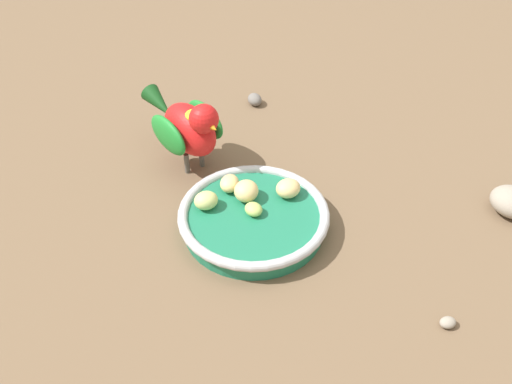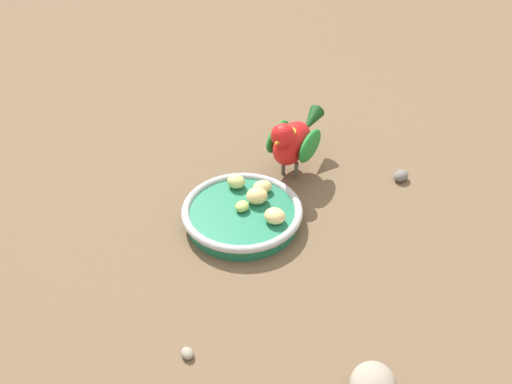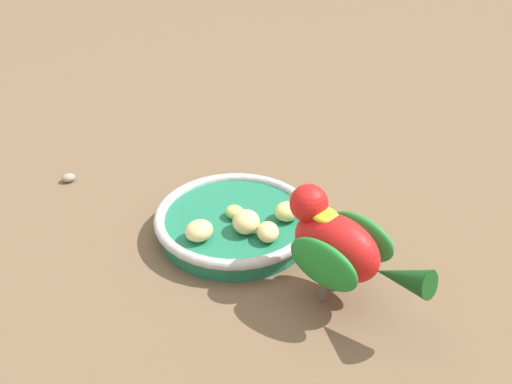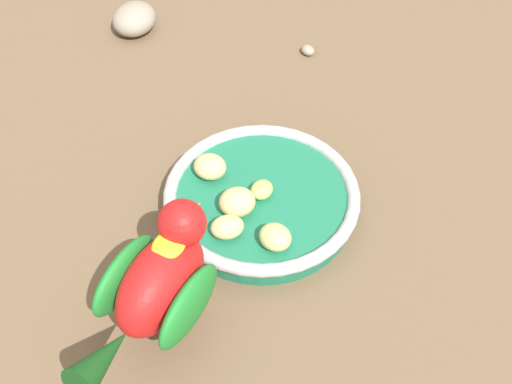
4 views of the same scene
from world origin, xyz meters
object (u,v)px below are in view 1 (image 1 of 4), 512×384
at_px(apple_piece_1, 288,188).
at_px(parrot, 188,126).
at_px(pebble_1, 448,323).
at_px(apple_piece_0, 230,183).
at_px(apple_piece_3, 206,200).
at_px(pebble_0, 255,99).
at_px(apple_piece_2, 254,209).
at_px(apple_piece_4, 246,191).
at_px(feeding_bowl, 254,218).

xyz_separation_m(apple_piece_1, parrot, (0.06, 0.15, 0.03)).
bearing_deg(pebble_1, apple_piece_0, 62.96).
bearing_deg(apple_piece_3, pebble_0, 0.67).
bearing_deg(apple_piece_1, apple_piece_2, 141.75).
bearing_deg(apple_piece_2, apple_piece_0, 46.11).
distance_m(apple_piece_4, pebble_1, 0.29).
xyz_separation_m(apple_piece_1, apple_piece_4, (-0.02, 0.05, 0.00)).
bearing_deg(apple_piece_0, apple_piece_3, 153.75).
distance_m(apple_piece_2, parrot, 0.16).
height_order(apple_piece_3, apple_piece_4, apple_piece_4).
bearing_deg(apple_piece_1, apple_piece_4, 110.17).
distance_m(apple_piece_0, apple_piece_4, 0.03).
height_order(feeding_bowl, apple_piece_3, apple_piece_3).
bearing_deg(apple_piece_0, pebble_1, -117.04).
bearing_deg(parrot, pebble_1, 7.91).
bearing_deg(apple_piece_3, apple_piece_1, -64.61).
relative_size(apple_piece_4, parrot, 0.23).
relative_size(apple_piece_4, pebble_1, 1.90).
height_order(apple_piece_0, apple_piece_1, apple_piece_1).
relative_size(apple_piece_2, apple_piece_3, 0.79).
height_order(feeding_bowl, apple_piece_2, apple_piece_2).
distance_m(apple_piece_1, pebble_0, 0.27).
bearing_deg(apple_piece_2, feeding_bowl, -132.37).
relative_size(apple_piece_2, pebble_1, 1.34).
bearing_deg(apple_piece_1, apple_piece_3, 115.39).
relative_size(feeding_bowl, apple_piece_2, 7.88).
xyz_separation_m(feeding_bowl, apple_piece_2, (0.00, 0.00, 0.02)).
xyz_separation_m(apple_piece_2, pebble_0, (0.29, 0.06, -0.02)).
height_order(feeding_bowl, pebble_1, feeding_bowl).
relative_size(apple_piece_0, apple_piece_4, 0.90).
xyz_separation_m(apple_piece_0, pebble_1, (-0.14, -0.28, -0.03)).
relative_size(apple_piece_0, apple_piece_2, 1.27).
height_order(parrot, pebble_0, parrot).
xyz_separation_m(feeding_bowl, apple_piece_1, (0.05, -0.04, 0.02)).
xyz_separation_m(apple_piece_0, parrot, (0.07, 0.08, 0.04)).
bearing_deg(apple_piece_2, parrot, 47.73).
height_order(feeding_bowl, parrot, parrot).
bearing_deg(apple_piece_4, pebble_1, -116.98).
height_order(apple_piece_0, apple_piece_2, apple_piece_0).
distance_m(apple_piece_1, apple_piece_2, 0.06).
distance_m(apple_piece_0, apple_piece_1, 0.08).
relative_size(apple_piece_0, apple_piece_1, 0.94).
height_order(apple_piece_1, apple_piece_2, apple_piece_1).
distance_m(apple_piece_1, pebble_1, 0.25).
height_order(apple_piece_2, parrot, parrot).
bearing_deg(apple_piece_1, apple_piece_0, 93.97).
bearing_deg(apple_piece_3, feeding_bowl, -89.27).
xyz_separation_m(apple_piece_0, apple_piece_4, (-0.01, -0.03, 0.00)).
relative_size(apple_piece_3, apple_piece_4, 0.89).
bearing_deg(apple_piece_0, pebble_0, 5.33).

